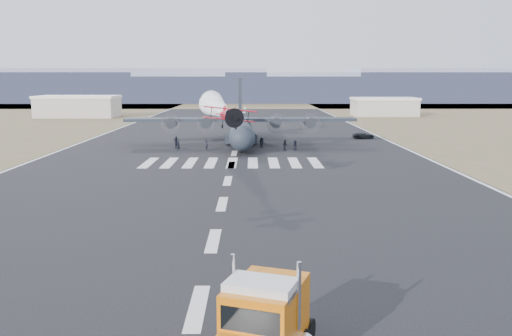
{
  "coord_description": "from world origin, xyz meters",
  "views": [
    {
      "loc": [
        2.91,
        -27.05,
        11.95
      ],
      "look_at": [
        3.25,
        21.08,
        4.0
      ],
      "focal_mm": 38.0,
      "sensor_mm": 36.0,
      "label": 1
    }
  ],
  "objects_px": {
    "hangar_right": "(384,106)",
    "crew_b": "(285,145)",
    "aerobatic_biplane": "(229,116)",
    "crew_a": "(207,145)",
    "semi_truck": "(261,327)",
    "crew_e": "(295,145)",
    "transport_aircraft": "(241,127)",
    "crew_d": "(176,141)",
    "crew_h": "(261,142)",
    "hangar_left": "(78,106)",
    "crew_c": "(262,143)",
    "support_vehicle": "(364,135)",
    "crew_g": "(178,146)",
    "crew_f": "(176,144)"
  },
  "relations": [
    {
      "from": "hangar_right",
      "to": "crew_b",
      "type": "relative_size",
      "value": 11.23
    },
    {
      "from": "aerobatic_biplane",
      "to": "crew_a",
      "type": "distance_m",
      "value": 33.44
    },
    {
      "from": "semi_truck",
      "to": "crew_e",
      "type": "relative_size",
      "value": 5.25
    },
    {
      "from": "transport_aircraft",
      "to": "crew_d",
      "type": "distance_m",
      "value": 12.23
    },
    {
      "from": "crew_d",
      "to": "crew_h",
      "type": "height_order",
      "value": "crew_d"
    },
    {
      "from": "transport_aircraft",
      "to": "crew_e",
      "type": "distance_m",
      "value": 13.31
    },
    {
      "from": "hangar_left",
      "to": "crew_c",
      "type": "xyz_separation_m",
      "value": [
        56.7,
        -76.99,
        -2.6
      ]
    },
    {
      "from": "crew_b",
      "to": "crew_d",
      "type": "xyz_separation_m",
      "value": [
        -19.2,
        6.96,
        -0.02
      ]
    },
    {
      "from": "aerobatic_biplane",
      "to": "crew_b",
      "type": "height_order",
      "value": "aerobatic_biplane"
    },
    {
      "from": "hangar_right",
      "to": "transport_aircraft",
      "type": "bearing_deg",
      "value": -120.43
    },
    {
      "from": "semi_truck",
      "to": "hangar_right",
      "type": "bearing_deg",
      "value": 94.37
    },
    {
      "from": "hangar_right",
      "to": "support_vehicle",
      "type": "distance_m",
      "value": 71.06
    },
    {
      "from": "crew_b",
      "to": "crew_e",
      "type": "relative_size",
      "value": 1.07
    },
    {
      "from": "crew_c",
      "to": "crew_h",
      "type": "bearing_deg",
      "value": -166.19
    },
    {
      "from": "support_vehicle",
      "to": "crew_a",
      "type": "relative_size",
      "value": 2.36
    },
    {
      "from": "hangar_right",
      "to": "crew_g",
      "type": "distance_m",
      "value": 102.9
    },
    {
      "from": "semi_truck",
      "to": "crew_c",
      "type": "distance_m",
      "value": 74.33
    },
    {
      "from": "crew_e",
      "to": "transport_aircraft",
      "type": "bearing_deg",
      "value": 11.88
    },
    {
      "from": "support_vehicle",
      "to": "crew_a",
      "type": "height_order",
      "value": "crew_a"
    },
    {
      "from": "aerobatic_biplane",
      "to": "transport_aircraft",
      "type": "height_order",
      "value": "transport_aircraft"
    },
    {
      "from": "semi_truck",
      "to": "support_vehicle",
      "type": "xyz_separation_m",
      "value": [
        22.22,
        88.31,
        -1.35
      ]
    },
    {
      "from": "crew_d",
      "to": "crew_g",
      "type": "height_order",
      "value": "crew_d"
    },
    {
      "from": "aerobatic_biplane",
      "to": "crew_e",
      "type": "distance_m",
      "value": 34.55
    },
    {
      "from": "hangar_left",
      "to": "crew_d",
      "type": "distance_m",
      "value": 85.77
    },
    {
      "from": "crew_g",
      "to": "crew_h",
      "type": "distance_m",
      "value": 14.74
    },
    {
      "from": "crew_b",
      "to": "hangar_right",
      "type": "bearing_deg",
      "value": -49.78
    },
    {
      "from": "hangar_left",
      "to": "support_vehicle",
      "type": "relative_size",
      "value": 5.72
    },
    {
      "from": "hangar_left",
      "to": "semi_truck",
      "type": "height_order",
      "value": "hangar_left"
    },
    {
      "from": "crew_d",
      "to": "crew_g",
      "type": "bearing_deg",
      "value": -71.13
    },
    {
      "from": "transport_aircraft",
      "to": "crew_g",
      "type": "relative_size",
      "value": 24.5
    },
    {
      "from": "aerobatic_biplane",
      "to": "crew_d",
      "type": "xyz_separation_m",
      "value": [
        -11.16,
        38.29,
        -7.11
      ]
    },
    {
      "from": "semi_truck",
      "to": "hangar_left",
      "type": "bearing_deg",
      "value": 129.72
    },
    {
      "from": "hangar_left",
      "to": "crew_d",
      "type": "xyz_separation_m",
      "value": [
        41.22,
        -75.17,
        -2.51
      ]
    },
    {
      "from": "crew_c",
      "to": "crew_d",
      "type": "distance_m",
      "value": 15.59
    },
    {
      "from": "semi_truck",
      "to": "aerobatic_biplane",
      "type": "xyz_separation_m",
      "value": [
        -2.89,
        37.84,
        6.07
      ]
    },
    {
      "from": "aerobatic_biplane",
      "to": "support_vehicle",
      "type": "bearing_deg",
      "value": 55.43
    },
    {
      "from": "hangar_left",
      "to": "crew_f",
      "type": "relative_size",
      "value": 15.17
    },
    {
      "from": "crew_a",
      "to": "transport_aircraft",
      "type": "bearing_deg",
      "value": -60.77
    },
    {
      "from": "support_vehicle",
      "to": "crew_f",
      "type": "xyz_separation_m",
      "value": [
        -35.78,
        -15.93,
        0.21
      ]
    },
    {
      "from": "aerobatic_biplane",
      "to": "crew_e",
      "type": "relative_size",
      "value": 3.44
    },
    {
      "from": "hangar_left",
      "to": "support_vehicle",
      "type": "bearing_deg",
      "value": -39.1
    },
    {
      "from": "semi_truck",
      "to": "crew_g",
      "type": "height_order",
      "value": "semi_truck"
    },
    {
      "from": "hangar_right",
      "to": "crew_c",
      "type": "relative_size",
      "value": 12.72
    },
    {
      "from": "crew_d",
      "to": "crew_e",
      "type": "xyz_separation_m",
      "value": [
        20.95,
        -5.95,
        -0.04
      ]
    },
    {
      "from": "support_vehicle",
      "to": "crew_h",
      "type": "height_order",
      "value": "crew_h"
    },
    {
      "from": "aerobatic_biplane",
      "to": "crew_f",
      "type": "distance_m",
      "value": 36.86
    },
    {
      "from": "hangar_right",
      "to": "crew_c",
      "type": "xyz_separation_m",
      "value": [
        -41.3,
        -81.99,
        -2.2
      ]
    },
    {
      "from": "hangar_right",
      "to": "crew_f",
      "type": "xyz_separation_m",
      "value": [
        -56.28,
        -83.92,
        -2.2
      ]
    },
    {
      "from": "support_vehicle",
      "to": "crew_c",
      "type": "xyz_separation_m",
      "value": [
        -20.8,
        -14.0,
        0.21
      ]
    },
    {
      "from": "hangar_left",
      "to": "crew_h",
      "type": "bearing_deg",
      "value": -53.79
    }
  ]
}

